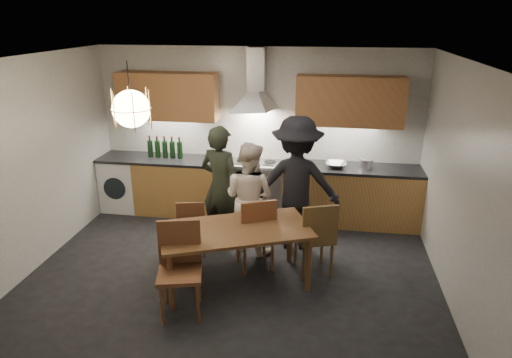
# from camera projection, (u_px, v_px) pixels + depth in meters

# --- Properties ---
(ground) EXTENTS (5.00, 5.00, 0.00)m
(ground) POSITION_uv_depth(u_px,v_px,m) (229.00, 282.00, 5.50)
(ground) COLOR black
(ground) RESTS_ON ground
(room_shell) EXTENTS (5.02, 4.52, 2.61)m
(room_shell) POSITION_uv_depth(u_px,v_px,m) (226.00, 146.00, 4.91)
(room_shell) COLOR silver
(room_shell) RESTS_ON ground
(counter_run) EXTENTS (5.00, 0.62, 0.90)m
(counter_run) POSITION_uv_depth(u_px,v_px,m) (256.00, 190.00, 7.15)
(counter_run) COLOR tan
(counter_run) RESTS_ON ground
(range_stove) EXTENTS (0.90, 0.60, 0.92)m
(range_stove) POSITION_uv_depth(u_px,v_px,m) (255.00, 190.00, 7.15)
(range_stove) COLOR silver
(range_stove) RESTS_ON ground
(wall_fixtures) EXTENTS (4.30, 0.54, 1.10)m
(wall_fixtures) POSITION_uv_depth(u_px,v_px,m) (256.00, 98.00, 6.78)
(wall_fixtures) COLOR #BB7B48
(wall_fixtures) RESTS_ON ground
(pendant_lamp) EXTENTS (0.43, 0.43, 0.70)m
(pendant_lamp) POSITION_uv_depth(u_px,v_px,m) (131.00, 109.00, 4.83)
(pendant_lamp) COLOR black
(pendant_lamp) RESTS_ON ground
(dining_table) EXTENTS (1.91, 1.45, 0.72)m
(dining_table) POSITION_uv_depth(u_px,v_px,m) (235.00, 235.00, 5.28)
(dining_table) COLOR brown
(dining_table) RESTS_ON ground
(chair_back_left) EXTENTS (0.43, 0.43, 0.80)m
(chair_back_left) POSITION_uv_depth(u_px,v_px,m) (192.00, 224.00, 5.97)
(chair_back_left) COLOR brown
(chair_back_left) RESTS_ON ground
(chair_back_mid) EXTENTS (0.58, 0.58, 0.98)m
(chair_back_mid) POSITION_uv_depth(u_px,v_px,m) (257.00, 230.00, 5.59)
(chair_back_mid) COLOR brown
(chair_back_mid) RESTS_ON ground
(chair_back_right) EXTENTS (0.56, 0.56, 0.96)m
(chair_back_right) POSITION_uv_depth(u_px,v_px,m) (317.00, 234.00, 5.49)
(chair_back_right) COLOR brown
(chair_back_right) RESTS_ON ground
(chair_front) EXTENTS (0.55, 0.55, 1.01)m
(chair_front) POSITION_uv_depth(u_px,v_px,m) (180.00, 262.00, 4.83)
(chair_front) COLOR brown
(chair_front) RESTS_ON ground
(person_left) EXTENTS (0.72, 0.59, 1.68)m
(person_left) POSITION_uv_depth(u_px,v_px,m) (221.00, 186.00, 6.21)
(person_left) COLOR black
(person_left) RESTS_ON ground
(person_mid) EXTENTS (0.89, 0.80, 1.51)m
(person_mid) POSITION_uv_depth(u_px,v_px,m) (249.00, 197.00, 6.06)
(person_mid) COLOR #F0E0CF
(person_mid) RESTS_ON ground
(person_right) EXTENTS (1.20, 0.72, 1.83)m
(person_right) POSITION_uv_depth(u_px,v_px,m) (296.00, 183.00, 6.10)
(person_right) COLOR black
(person_right) RESTS_ON ground
(mixing_bowl) EXTENTS (0.32, 0.32, 0.08)m
(mixing_bowl) POSITION_uv_depth(u_px,v_px,m) (336.00, 165.00, 6.77)
(mixing_bowl) COLOR #B1B1B5
(mixing_bowl) RESTS_ON counter_run
(stock_pot) EXTENTS (0.21, 0.21, 0.13)m
(stock_pot) POSITION_uv_depth(u_px,v_px,m) (366.00, 164.00, 6.72)
(stock_pot) COLOR #BDBCC0
(stock_pot) RESTS_ON counter_run
(wine_bottles) EXTENTS (0.57, 0.08, 0.34)m
(wine_bottles) POSITION_uv_depth(u_px,v_px,m) (165.00, 147.00, 7.18)
(wine_bottles) COLOR black
(wine_bottles) RESTS_ON counter_run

